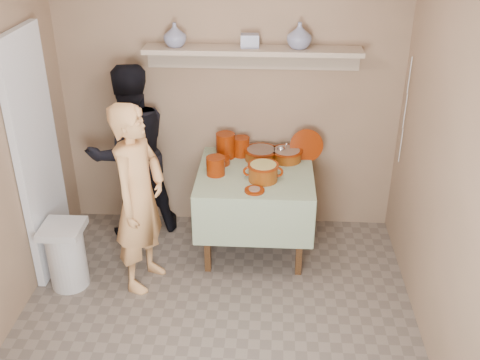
# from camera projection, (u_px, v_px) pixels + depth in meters

# --- Properties ---
(ground) EXTENTS (3.50, 3.50, 0.00)m
(ground) POSITION_uv_depth(u_px,v_px,m) (213.00, 347.00, 3.96)
(ground) COLOR #6B5F54
(ground) RESTS_ON ground
(tile_panel) EXTENTS (0.06, 0.70, 2.00)m
(tile_panel) POSITION_uv_depth(u_px,v_px,m) (38.00, 157.00, 4.42)
(tile_panel) COLOR silver
(tile_panel) RESTS_ON ground
(plate_stack_a) EXTENTS (0.17, 0.17, 0.22)m
(plate_stack_a) POSITION_uv_depth(u_px,v_px,m) (225.00, 145.00, 4.93)
(plate_stack_a) COLOR #651802
(plate_stack_a) RESTS_ON serving_table
(plate_stack_b) EXTENTS (0.15, 0.15, 0.17)m
(plate_stack_b) POSITION_uv_depth(u_px,v_px,m) (241.00, 147.00, 4.97)
(plate_stack_b) COLOR #651802
(plate_stack_b) RESTS_ON serving_table
(bowl_stack) EXTENTS (0.16, 0.16, 0.16)m
(bowl_stack) POSITION_uv_depth(u_px,v_px,m) (216.00, 166.00, 4.64)
(bowl_stack) COLOR #651802
(bowl_stack) RESTS_ON serving_table
(empty_bowl) EXTENTS (0.18, 0.18, 0.05)m
(empty_bowl) POSITION_uv_depth(u_px,v_px,m) (219.00, 161.00, 4.85)
(empty_bowl) COLOR #651802
(empty_bowl) RESTS_ON serving_table
(propped_lid) EXTENTS (0.29, 0.10, 0.29)m
(propped_lid) POSITION_uv_depth(u_px,v_px,m) (306.00, 145.00, 4.91)
(propped_lid) COLOR #651802
(propped_lid) RESTS_ON serving_table
(vase_right) EXTENTS (0.27, 0.27, 0.21)m
(vase_right) POSITION_uv_depth(u_px,v_px,m) (299.00, 35.00, 4.53)
(vase_right) COLOR navy
(vase_right) RESTS_ON wall_shelf
(vase_left) EXTENTS (0.26, 0.26, 0.19)m
(vase_left) POSITION_uv_depth(u_px,v_px,m) (175.00, 35.00, 4.58)
(vase_left) COLOR navy
(vase_left) RESTS_ON wall_shelf
(ceramic_box) EXTENTS (0.15, 0.11, 0.11)m
(ceramic_box) POSITION_uv_depth(u_px,v_px,m) (250.00, 41.00, 4.58)
(ceramic_box) COLOR navy
(ceramic_box) RESTS_ON wall_shelf
(person_cook) EXTENTS (0.52, 0.65, 1.54)m
(person_cook) POSITION_uv_depth(u_px,v_px,m) (139.00, 199.00, 4.29)
(person_cook) COLOR tan
(person_cook) RESTS_ON ground
(person_helper) EXTENTS (0.98, 0.91, 1.60)m
(person_helper) POSITION_uv_depth(u_px,v_px,m) (131.00, 153.00, 4.96)
(person_helper) COLOR black
(person_helper) RESTS_ON ground
(room_shell) EXTENTS (3.04, 3.54, 2.62)m
(room_shell) POSITION_uv_depth(u_px,v_px,m) (206.00, 138.00, 3.22)
(room_shell) COLOR #94755A
(room_shell) RESTS_ON ground
(serving_table) EXTENTS (0.97, 0.97, 0.76)m
(serving_table) POSITION_uv_depth(u_px,v_px,m) (255.00, 184.00, 4.79)
(serving_table) COLOR #4C2D16
(serving_table) RESTS_ON ground
(cazuela_meat_a) EXTENTS (0.30, 0.30, 0.10)m
(cazuela_meat_a) POSITION_uv_depth(u_px,v_px,m) (261.00, 153.00, 4.91)
(cazuela_meat_a) COLOR #5F2709
(cazuela_meat_a) RESTS_ON serving_table
(cazuela_meat_b) EXTENTS (0.28, 0.28, 0.10)m
(cazuela_meat_b) POSITION_uv_depth(u_px,v_px,m) (287.00, 154.00, 4.90)
(cazuela_meat_b) COLOR #5F2709
(cazuela_meat_b) RESTS_ON serving_table
(ladle) EXTENTS (0.08, 0.26, 0.19)m
(ladle) POSITION_uv_depth(u_px,v_px,m) (281.00, 149.00, 4.87)
(ladle) COLOR silver
(ladle) RESTS_ON cazuela_meat_b
(cazuela_rice) EXTENTS (0.33, 0.25, 0.14)m
(cazuela_rice) POSITION_uv_depth(u_px,v_px,m) (263.00, 171.00, 4.55)
(cazuela_rice) COLOR #5F2709
(cazuela_rice) RESTS_ON serving_table
(front_plate) EXTENTS (0.16, 0.16, 0.03)m
(front_plate) POSITION_uv_depth(u_px,v_px,m) (254.00, 190.00, 4.41)
(front_plate) COLOR #651802
(front_plate) RESTS_ON serving_table
(wall_shelf) EXTENTS (1.80, 0.25, 0.21)m
(wall_shelf) POSITION_uv_depth(u_px,v_px,m) (253.00, 52.00, 4.64)
(wall_shelf) COLOR tan
(wall_shelf) RESTS_ON room_shell
(trash_bin) EXTENTS (0.32, 0.32, 0.56)m
(trash_bin) POSITION_uv_depth(u_px,v_px,m) (67.00, 255.00, 4.47)
(trash_bin) COLOR silver
(trash_bin) RESTS_ON ground
(electrical_cord) EXTENTS (0.01, 0.05, 0.90)m
(electrical_cord) POSITION_uv_depth(u_px,v_px,m) (405.00, 111.00, 4.62)
(electrical_cord) COLOR silver
(electrical_cord) RESTS_ON wall_shelf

